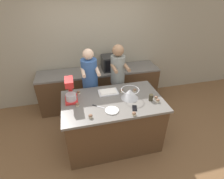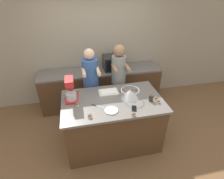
% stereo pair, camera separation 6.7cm
% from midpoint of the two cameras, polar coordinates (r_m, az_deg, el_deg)
% --- Properties ---
extents(ground_plane, '(16.00, 16.00, 0.00)m').
position_cam_midpoint_polar(ground_plane, '(3.56, 0.74, -16.18)').
color(ground_plane, brown).
extents(back_wall, '(10.00, 0.06, 2.70)m').
position_cam_midpoint_polar(back_wall, '(4.23, -4.26, 13.71)').
color(back_wall, gray).
rests_on(back_wall, ground_plane).
extents(island_counter, '(1.69, 1.01, 0.95)m').
position_cam_midpoint_polar(island_counter, '(3.22, 0.79, -10.44)').
color(island_counter, '#4C331E').
rests_on(island_counter, ground_plane).
extents(back_counter, '(2.80, 0.60, 0.91)m').
position_cam_midpoint_polar(back_counter, '(4.27, -3.10, 0.77)').
color(back_counter, '#4C331E').
rests_on(back_counter, ground_plane).
extents(person_left, '(0.32, 0.49, 1.63)m').
position_cam_midpoint_polar(person_left, '(3.51, -6.23, 1.18)').
color(person_left, brown).
rests_on(person_left, ground_plane).
extents(person_right, '(0.30, 0.48, 1.67)m').
position_cam_midpoint_polar(person_right, '(3.58, 2.67, 2.63)').
color(person_right, '#232328').
rests_on(person_right, ground_plane).
extents(stand_mixer, '(0.20, 0.30, 0.40)m').
position_cam_midpoint_polar(stand_mixer, '(2.92, -12.76, -0.34)').
color(stand_mixer, red).
rests_on(stand_mixer, island_counter).
extents(mixing_bowl, '(0.31, 0.31, 0.17)m').
position_cam_midpoint_polar(mixing_bowl, '(2.95, 6.51, -1.36)').
color(mixing_bowl, '#BCBCC1').
rests_on(mixing_bowl, island_counter).
extents(baking_tray, '(0.35, 0.23, 0.04)m').
position_cam_midpoint_polar(baking_tray, '(3.11, -0.55, -0.82)').
color(baking_tray, silver).
rests_on(baking_tray, island_counter).
extents(microwave_oven, '(0.48, 0.38, 0.33)m').
position_cam_midpoint_polar(microwave_oven, '(4.05, 1.09, 8.75)').
color(microwave_oven, black).
rests_on(microwave_oven, back_counter).
extents(cell_phone, '(0.11, 0.16, 0.01)m').
position_cam_midpoint_polar(cell_phone, '(2.76, 7.92, -6.13)').
color(cell_phone, black).
rests_on(cell_phone, island_counter).
extents(drinking_glass, '(0.07, 0.07, 0.11)m').
position_cam_midpoint_polar(drinking_glass, '(2.96, 13.27, -2.72)').
color(drinking_glass, '#332D1E').
rests_on(drinking_glass, island_counter).
extents(small_plate, '(0.21, 0.21, 0.02)m').
position_cam_midpoint_polar(small_plate, '(2.69, 0.48, -6.85)').
color(small_plate, white).
rests_on(small_plate, island_counter).
extents(knife, '(0.19, 0.15, 0.01)m').
position_cam_midpoint_polar(knife, '(2.80, -4.14, -5.43)').
color(knife, '#BCBCC1').
rests_on(knife, island_counter).
extents(cupcake_0, '(0.06, 0.06, 0.06)m').
position_cam_midpoint_polar(cupcake_0, '(2.84, -10.62, -4.70)').
color(cupcake_0, beige).
rests_on(cupcake_0, island_counter).
extents(cupcake_1, '(0.06, 0.06, 0.06)m').
position_cam_midpoint_polar(cupcake_1, '(2.58, -6.57, -8.49)').
color(cupcake_1, beige).
rests_on(cupcake_1, island_counter).
extents(cupcake_2, '(0.06, 0.06, 0.06)m').
position_cam_midpoint_polar(cupcake_2, '(2.62, 7.71, -7.93)').
color(cupcake_2, beige).
rests_on(cupcake_2, island_counter).
extents(cupcake_3, '(0.06, 0.06, 0.06)m').
position_cam_midpoint_polar(cupcake_3, '(3.02, 14.87, -2.81)').
color(cupcake_3, beige).
rests_on(cupcake_3, island_counter).
extents(cupcake_4, '(0.06, 0.06, 0.06)m').
position_cam_midpoint_polar(cupcake_4, '(3.14, -10.18, -0.76)').
color(cupcake_4, beige).
rests_on(cupcake_4, island_counter).
extents(cupcake_5, '(0.06, 0.06, 0.06)m').
position_cam_midpoint_polar(cupcake_5, '(3.13, 3.87, -0.43)').
color(cupcake_5, beige).
rests_on(cupcake_5, island_counter).
extents(cupcake_6, '(0.06, 0.06, 0.06)m').
position_cam_midpoint_polar(cupcake_6, '(2.96, 15.38, -3.72)').
color(cupcake_6, beige).
rests_on(cupcake_6, island_counter).
extents(cupcake_7, '(0.06, 0.06, 0.06)m').
position_cam_midpoint_polar(cupcake_7, '(3.16, 8.16, -0.34)').
color(cupcake_7, beige).
rests_on(cupcake_7, island_counter).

